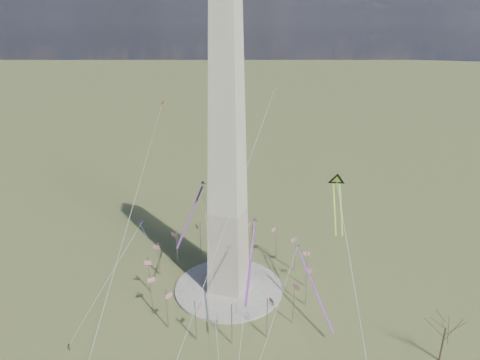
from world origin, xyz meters
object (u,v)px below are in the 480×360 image
(person_west, at_px, (69,347))
(washington_monument, at_px, (227,152))
(tree_near, at_px, (446,326))
(kite_delta_black, at_px, (337,184))

(person_west, bearing_deg, washington_monument, -94.49)
(washington_monument, bearing_deg, tree_near, -10.48)
(washington_monument, distance_m, person_west, 69.68)
(tree_near, bearing_deg, person_west, -163.09)
(person_west, bearing_deg, tree_near, -130.19)
(washington_monument, height_order, kite_delta_black, washington_monument)
(washington_monument, bearing_deg, kite_delta_black, 18.07)
(tree_near, bearing_deg, kite_delta_black, 145.74)
(person_west, distance_m, kite_delta_black, 89.13)
(tree_near, distance_m, kite_delta_black, 47.69)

